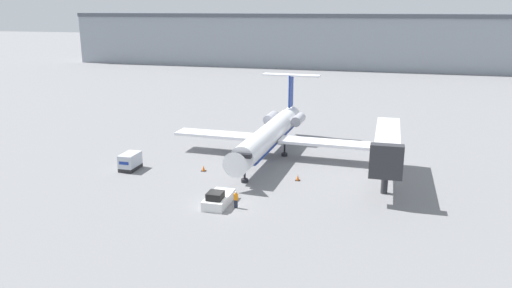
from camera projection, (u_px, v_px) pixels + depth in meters
ground_plane at (223, 206)px, 48.98m from camera, size 600.00×600.00×0.00m
terminal_building at (343, 41)px, 158.49m from camera, size 180.00×16.80×16.91m
airplane_main at (270, 134)px, 64.57m from camera, size 26.06×26.64×9.27m
pushback_tug at (218, 199)px, 49.25m from camera, size 2.10×4.54×1.64m
luggage_cart at (130, 161)px, 59.81m from camera, size 1.74×2.99×2.01m
worker_near_tug at (236, 199)px, 48.36m from camera, size 0.40×0.24×1.70m
traffic_cone_left at (204, 168)px, 59.41m from camera, size 0.56×0.56×0.67m
traffic_cone_right at (298, 178)px, 56.17m from camera, size 0.53×0.53×0.67m
jet_bridge at (387, 145)px, 54.18m from camera, size 3.20×14.91×6.19m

